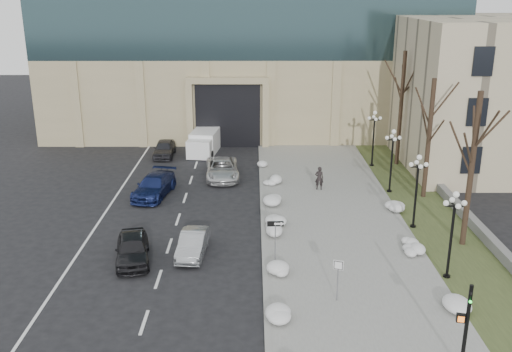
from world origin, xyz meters
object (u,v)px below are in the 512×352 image
(box_truck, at_px, (205,141))
(lamppost_b, at_px, (417,182))
(car_e, at_px, (164,148))
(pedestrian, at_px, (319,178))
(car_d, at_px, (222,169))
(one_way_sign, at_px, (278,229))
(lamppost_a, at_px, (453,223))
(car_c, at_px, (154,186))
(traffic_signal, at_px, (465,330))
(car_b, at_px, (193,244))
(keep_sign, at_px, (338,272))
(car_a, at_px, (132,248))
(lamppost_c, at_px, (392,152))
(lamppost_d, at_px, (374,131))

(box_truck, height_order, lamppost_b, lamppost_b)
(car_e, relative_size, pedestrian, 2.45)
(car_d, height_order, one_way_sign, one_way_sign)
(car_d, height_order, lamppost_a, lamppost_a)
(car_c, relative_size, lamppost_b, 1.09)
(traffic_signal, bearing_deg, lamppost_a, 88.98)
(car_d, xyz_separation_m, lamppost_a, (12.38, -16.53, 2.33))
(car_c, bearing_deg, box_truck, 87.22)
(car_b, xyz_separation_m, box_truck, (-1.02, 21.40, 0.31))
(pedestrian, relative_size, box_truck, 0.27)
(car_d, xyz_separation_m, keep_sign, (6.41, -18.85, 0.87))
(car_d, bearing_deg, traffic_signal, -70.89)
(car_a, bearing_deg, keep_sign, -33.61)
(car_e, height_order, lamppost_a, lamppost_a)
(one_way_sign, bearing_deg, lamppost_b, 27.01)
(car_e, distance_m, traffic_signal, 34.15)
(one_way_sign, xyz_separation_m, lamppost_c, (8.60, 11.24, 1.03))
(lamppost_b, bearing_deg, lamppost_a, -90.00)
(car_a, xyz_separation_m, car_c, (-0.54, 10.38, 0.00))
(traffic_signal, xyz_separation_m, lamppost_b, (1.91, 14.00, 1.19))
(lamppost_a, relative_size, lamppost_d, 1.00)
(lamppost_b, bearing_deg, car_a, -165.06)
(box_truck, relative_size, lamppost_d, 1.36)
(car_e, relative_size, lamppost_c, 0.89)
(car_c, distance_m, lamppost_c, 17.21)
(one_way_sign, height_order, lamppost_b, lamppost_b)
(car_c, distance_m, car_e, 10.25)
(box_truck, bearing_deg, traffic_signal, -61.28)
(car_c, relative_size, keep_sign, 2.35)
(car_c, relative_size, lamppost_d, 1.09)
(keep_sign, bearing_deg, car_d, 127.84)
(car_a, height_order, pedestrian, pedestrian)
(box_truck, distance_m, keep_sign, 27.91)
(lamppost_c, bearing_deg, one_way_sign, -127.41)
(lamppost_c, bearing_deg, traffic_signal, -95.33)
(keep_sign, xyz_separation_m, lamppost_c, (5.97, 15.32, 1.46))
(pedestrian, distance_m, one_way_sign, 12.27)
(box_truck, bearing_deg, car_a, -88.21)
(car_e, height_order, lamppost_c, lamppost_c)
(car_b, distance_m, lamppost_c, 16.88)
(lamppost_b, xyz_separation_m, lamppost_d, (0.00, 13.00, 0.00))
(car_a, distance_m, lamppost_b, 17.24)
(car_b, distance_m, lamppost_b, 13.99)
(pedestrian, distance_m, lamppost_b, 8.88)
(car_c, xyz_separation_m, car_e, (-0.79, 10.22, -0.03))
(car_b, distance_m, traffic_signal, 15.47)
(car_c, bearing_deg, lamppost_c, 11.97)
(car_e, distance_m, pedestrian, 15.73)
(lamppost_a, relative_size, lamppost_c, 1.00)
(car_b, bearing_deg, lamppost_c, 41.43)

